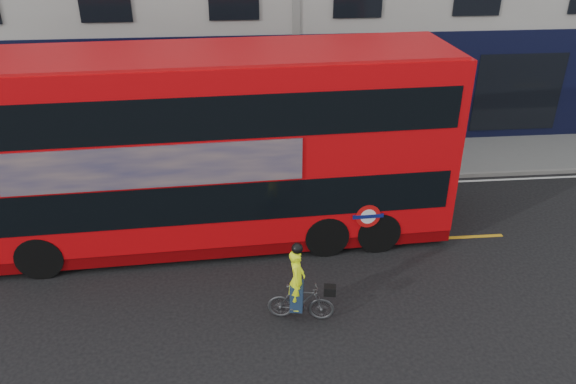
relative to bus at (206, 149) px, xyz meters
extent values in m
plane|color=black|center=(2.81, -2.20, -2.52)|extent=(120.00, 120.00, 0.00)
cube|color=slate|center=(2.81, 4.30, -2.46)|extent=(60.00, 3.00, 0.12)
cube|color=slate|center=(2.81, 2.80, -2.46)|extent=(60.00, 0.12, 0.13)
cube|color=black|center=(2.81, 5.78, -0.52)|extent=(50.00, 0.08, 4.00)
cube|color=silver|center=(2.81, 2.50, -2.52)|extent=(58.00, 0.10, 0.01)
cube|color=red|center=(-0.05, 0.00, 0.15)|extent=(12.26, 3.32, 4.36)
cube|color=#6A0406|center=(-0.05, 0.00, -2.19)|extent=(12.26, 3.26, 0.33)
cube|color=black|center=(-0.05, 0.00, -0.81)|extent=(11.78, 3.34, 0.99)
cube|color=black|center=(-0.05, 0.00, 1.28)|extent=(11.78, 3.34, 0.99)
cube|color=#AF0B0F|center=(-0.05, 0.00, 2.36)|extent=(12.01, 3.20, 0.09)
cube|color=black|center=(6.04, 0.28, -0.81)|extent=(0.15, 2.48, 0.99)
cube|color=black|center=(6.04, 0.28, 1.28)|extent=(0.15, 2.48, 0.99)
cube|color=gray|center=(-1.08, -1.46, 0.24)|extent=(6.62, 0.35, 0.99)
cylinder|color=red|center=(3.88, -1.23, -1.42)|extent=(0.62, 0.05, 0.62)
cylinder|color=white|center=(3.88, -1.24, -1.42)|extent=(0.40, 0.04, 0.40)
cube|color=#0C1459|center=(3.88, -1.24, -1.42)|extent=(0.77, 0.06, 0.10)
cylinder|color=black|center=(4.14, 0.19, -1.97)|extent=(1.23, 2.86, 1.10)
cylinder|color=black|center=(2.82, 0.13, -1.97)|extent=(1.23, 2.86, 1.10)
cylinder|color=black|center=(-4.02, -0.18, -1.97)|extent=(1.23, 2.86, 1.10)
imported|color=#414346|center=(1.97, -3.51, -2.10)|extent=(1.48, 0.66, 0.86)
imported|color=#E2FF14|center=(1.88, -3.49, -1.51)|extent=(0.42, 0.56, 1.40)
cube|color=black|center=(2.56, -3.62, -1.74)|extent=(0.28, 0.24, 0.20)
cube|color=#1A2C47|center=(1.88, -3.49, -1.94)|extent=(0.33, 0.39, 0.63)
sphere|color=black|center=(1.88, -3.49, -0.74)|extent=(0.23, 0.23, 0.23)
camera|label=1|loc=(0.85, -12.84, 5.52)|focal=35.00mm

